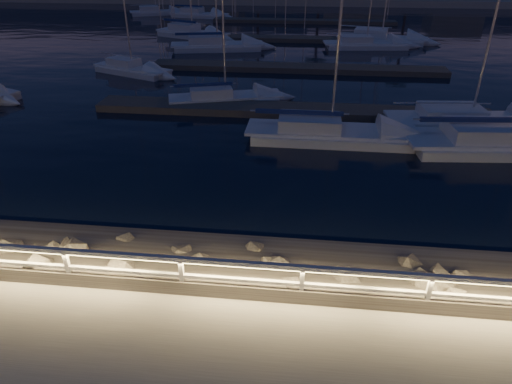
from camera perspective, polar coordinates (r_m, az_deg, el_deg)
ground at (r=11.76m, az=0.62°, el=-12.97°), size 400.00×400.00×0.00m
harbor_water at (r=40.94m, az=5.34°, el=16.07°), size 400.00×440.00×0.60m
guard_rail at (r=11.26m, az=0.29°, el=-9.99°), size 44.11×0.12×1.06m
riprap at (r=13.13m, az=19.94°, el=-10.70°), size 32.99×3.11×1.42m
floating_docks at (r=42.08m, az=5.44°, el=17.19°), size 22.00×36.00×0.40m
sailboat_c at (r=22.52m, az=8.78°, el=7.50°), size 8.20×2.55×13.85m
sailboat_d at (r=24.03m, az=28.67°, el=5.68°), size 9.81×3.75×16.20m
sailboat_e at (r=35.95m, az=-15.40°, el=14.73°), size 6.42×4.12×10.73m
sailboat_f at (r=27.77m, az=-4.21°, el=11.74°), size 6.90×3.79×11.35m
sailboat_g at (r=45.04m, az=13.36°, el=17.62°), size 7.97×3.22×13.16m
sailboat_h at (r=26.19m, az=24.78°, el=8.19°), size 8.70×3.31×14.38m
sailboat_i at (r=49.80m, az=-8.16°, el=19.12°), size 8.14×5.26×13.61m
sailboat_j at (r=43.20m, az=-5.15°, el=17.85°), size 8.53×4.11×14.01m
sailboat_k at (r=48.27m, az=15.16°, el=18.14°), size 8.76×4.21×14.34m
sailboat_m at (r=67.55m, az=-12.55°, el=21.15°), size 7.05×4.44×11.75m
sailboat_n at (r=64.32m, az=-7.31°, el=21.22°), size 7.95×3.92×13.06m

